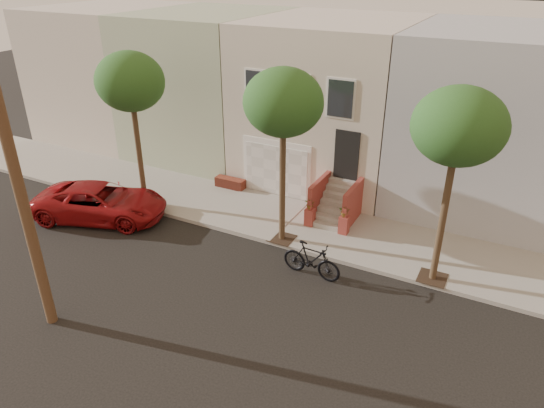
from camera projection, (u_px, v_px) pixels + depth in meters
The scene contains 9 objects.
ground at pixel (200, 290), 15.84m from camera, with size 90.00×90.00×0.00m, color black.
sidewalk at pixel (276, 218), 20.05m from camera, with size 40.00×3.70×0.15m, color gray.
house_row at pixel (333, 98), 23.08m from camera, with size 33.10×11.70×7.00m.
tree_left at pixel (130, 83), 18.84m from camera, with size 2.70×2.57×6.30m.
tree_mid at pixel (283, 104), 16.16m from camera, with size 2.70×2.57×6.30m.
tree_right at pixel (459, 128), 13.90m from camera, with size 2.70×2.57×6.30m.
utility_pole at pixel (485, 272), 7.69m from camera, with size 23.60×1.22×10.00m.
pickup_truck at pixel (101, 202), 19.88m from camera, with size 2.40×5.20×1.44m, color maroon.
motorcycle at pixel (311, 260), 16.29m from camera, with size 0.58×2.06×1.24m, color black.
Camera 1 is at (8.00, -10.40, 9.59)m, focal length 32.72 mm.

